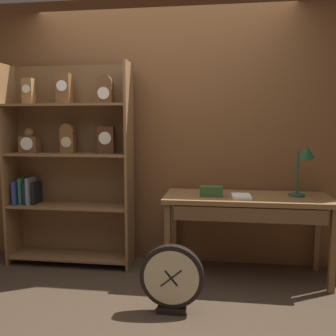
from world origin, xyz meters
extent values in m
plane|color=#3D2D21|center=(0.00, 0.00, 0.00)|extent=(10.00, 10.00, 0.00)
cube|color=brown|center=(0.00, 1.27, 1.30)|extent=(4.80, 0.05, 2.60)
cube|color=brown|center=(-1.49, 0.99, 0.98)|extent=(0.02, 0.31, 1.95)
cube|color=brown|center=(-0.28, 0.99, 0.98)|extent=(0.03, 0.31, 1.95)
cube|color=brown|center=(-0.88, 1.13, 0.98)|extent=(1.23, 0.01, 1.95)
cube|color=brown|center=(-0.88, 0.99, 0.08)|extent=(1.18, 0.29, 0.02)
cube|color=brown|center=(-0.88, 0.99, 0.59)|extent=(1.18, 0.29, 0.02)
cube|color=brown|center=(-0.88, 0.99, 1.09)|extent=(1.18, 0.29, 0.02)
cube|color=brown|center=(-0.88, 0.99, 1.56)|extent=(1.18, 0.29, 0.02)
cube|color=olive|center=(-1.25, 0.97, 1.70)|extent=(0.10, 0.08, 0.24)
cylinder|color=silver|center=(-1.25, 0.93, 1.72)|extent=(0.08, 0.01, 0.08)
cube|color=brown|center=(-1.26, 0.96, 1.19)|extent=(0.18, 0.11, 0.16)
sphere|color=brown|center=(-1.26, 0.96, 1.30)|extent=(0.10, 0.10, 0.10)
cylinder|color=silver|center=(-1.26, 0.91, 1.20)|extent=(0.12, 0.01, 0.12)
cube|color=brown|center=(-0.90, 0.98, 1.72)|extent=(0.13, 0.10, 0.28)
cylinder|color=white|center=(-0.90, 0.93, 1.74)|extent=(0.10, 0.01, 0.10)
cube|color=brown|center=(-0.89, 1.00, 1.20)|extent=(0.13, 0.08, 0.19)
cylinder|color=brown|center=(-0.89, 1.00, 1.32)|extent=(0.13, 0.08, 0.13)
cylinder|color=#C6B78C|center=(-0.89, 0.96, 1.21)|extent=(0.10, 0.01, 0.10)
cube|color=brown|center=(-0.50, 0.98, 1.66)|extent=(0.15, 0.08, 0.16)
cylinder|color=brown|center=(-0.50, 0.98, 1.76)|extent=(0.15, 0.08, 0.15)
cylinder|color=silver|center=(-0.50, 0.94, 1.67)|extent=(0.11, 0.01, 0.11)
cube|color=#472816|center=(-0.50, 1.00, 1.23)|extent=(0.16, 0.09, 0.26)
cylinder|color=silver|center=(-0.50, 0.95, 1.25)|extent=(0.12, 0.01, 0.12)
cube|color=navy|center=(-1.41, 0.97, 0.71)|extent=(0.04, 0.17, 0.23)
cube|color=#236638|center=(-1.36, 0.97, 0.73)|extent=(0.03, 0.12, 0.26)
cube|color=#19234C|center=(-1.32, 0.98, 0.71)|extent=(0.04, 0.13, 0.22)
cube|color=slate|center=(-1.27, 0.97, 0.73)|extent=(0.03, 0.17, 0.27)
cube|color=black|center=(-1.24, 1.01, 0.71)|extent=(0.04, 0.17, 0.22)
cube|color=brown|center=(0.81, 0.92, 0.73)|extent=(1.46, 0.58, 0.04)
cube|color=brown|center=(0.13, 0.67, 0.35)|extent=(0.05, 0.05, 0.71)
cube|color=brown|center=(1.49, 0.67, 0.35)|extent=(0.05, 0.05, 0.71)
cube|color=brown|center=(0.13, 1.16, 0.35)|extent=(0.05, 0.05, 0.71)
cube|color=brown|center=(1.49, 1.16, 0.35)|extent=(0.05, 0.05, 0.71)
cube|color=brown|center=(0.81, 0.64, 0.64)|extent=(1.24, 0.03, 0.12)
cylinder|color=#1E472D|center=(1.25, 0.95, 0.76)|extent=(0.14, 0.14, 0.02)
cylinder|color=#1E472D|center=(1.25, 0.95, 0.96)|extent=(0.02, 0.02, 0.38)
cone|color=#1E472D|center=(1.31, 0.90, 1.15)|extent=(0.14, 0.17, 0.15)
cube|color=#2D5123|center=(0.50, 0.84, 0.79)|extent=(0.20, 0.10, 0.09)
cube|color=silver|center=(0.76, 0.81, 0.76)|extent=(0.17, 0.23, 0.02)
cube|color=black|center=(0.23, 0.18, 0.02)|extent=(0.21, 0.11, 0.04)
cylinder|color=black|center=(0.23, 0.18, 0.28)|extent=(0.47, 0.06, 0.47)
cylinder|color=#C6B78C|center=(0.23, 0.15, 0.28)|extent=(0.41, 0.01, 0.41)
cube|color=black|center=(0.23, 0.14, 0.28)|extent=(0.10, 0.01, 0.12)
cube|color=black|center=(0.23, 0.14, 0.28)|extent=(0.16, 0.01, 0.13)
camera|label=1|loc=(0.55, -2.36, 1.38)|focal=39.01mm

